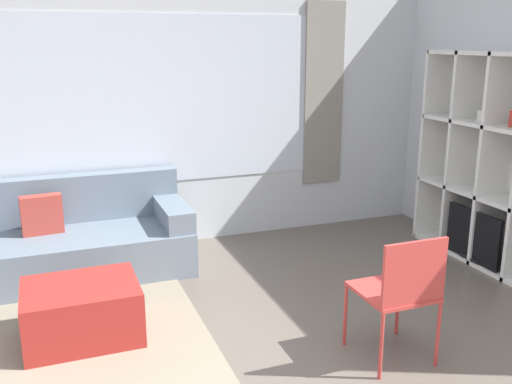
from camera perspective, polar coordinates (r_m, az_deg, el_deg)
The scene contains 5 objects.
wall_back at distance 5.64m, azimuth -9.53°, elevation 8.11°, with size 6.90×0.11×2.70m.
area_rug at distance 4.44m, azimuth -23.90°, elevation -13.24°, with size 2.71×2.21×0.01m, color gray.
couch_main at distance 5.30m, azimuth -18.73°, elevation -4.82°, with size 2.16×0.90×0.82m.
ottoman at distance 4.18m, azimuth -17.00°, elevation -11.39°, with size 0.77×0.61×0.40m.
folding_chair at distance 3.71m, azimuth 14.30°, elevation -9.24°, with size 0.44×0.46×0.86m.
Camera 1 is at (-1.10, -2.34, 2.01)m, focal length 40.00 mm.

